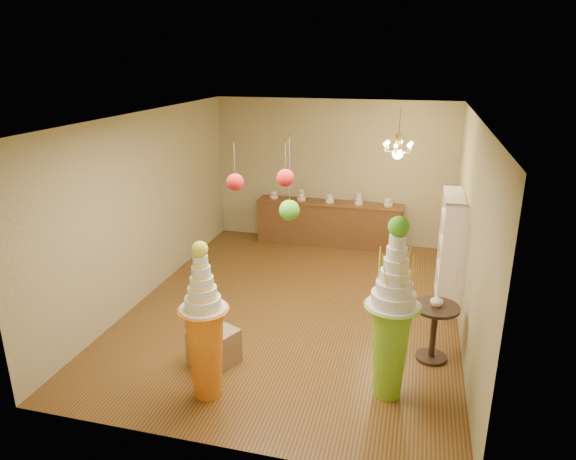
% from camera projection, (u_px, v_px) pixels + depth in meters
% --- Properties ---
extents(floor, '(6.50, 6.50, 0.00)m').
position_uv_depth(floor, '(296.00, 306.00, 8.25)').
color(floor, brown).
rests_on(floor, ground).
extents(ceiling, '(6.50, 6.50, 0.00)m').
position_uv_depth(ceiling, '(297.00, 116.00, 7.29)').
color(ceiling, silver).
rests_on(ceiling, ground).
extents(wall_back, '(5.00, 0.04, 3.00)m').
position_uv_depth(wall_back, '(332.00, 172.00, 10.75)').
color(wall_back, tan).
rests_on(wall_back, ground).
extents(wall_front, '(5.00, 0.04, 3.00)m').
position_uv_depth(wall_front, '(214.00, 317.00, 4.79)').
color(wall_front, tan).
rests_on(wall_front, ground).
extents(wall_left, '(0.04, 6.50, 3.00)m').
position_uv_depth(wall_left, '(147.00, 205.00, 8.36)').
color(wall_left, tan).
rests_on(wall_left, ground).
extents(wall_right, '(0.04, 6.50, 3.00)m').
position_uv_depth(wall_right, '(469.00, 230.00, 7.18)').
color(wall_right, tan).
rests_on(wall_right, ground).
extents(pedestal_green, '(0.78, 0.78, 2.21)m').
position_uv_depth(pedestal_green, '(391.00, 328.00, 5.82)').
color(pedestal_green, '#7ABF2A').
rests_on(pedestal_green, floor).
extents(pedestal_orange, '(0.63, 0.63, 1.93)m').
position_uv_depth(pedestal_orange, '(205.00, 339.00, 5.86)').
color(pedestal_orange, orange).
rests_on(pedestal_orange, floor).
extents(burlap_riser, '(0.68, 0.68, 0.47)m').
position_uv_depth(burlap_riser, '(214.00, 347.00, 6.64)').
color(burlap_riser, '#958251').
rests_on(burlap_riser, floor).
extents(sideboard, '(3.04, 0.54, 1.16)m').
position_uv_depth(sideboard, '(329.00, 223.00, 10.82)').
color(sideboard, brown).
rests_on(sideboard, floor).
extents(shelving_unit, '(0.33, 1.20, 1.80)m').
position_uv_depth(shelving_unit, '(451.00, 249.00, 8.14)').
color(shelving_unit, white).
rests_on(shelving_unit, floor).
extents(round_table, '(0.64, 0.64, 0.78)m').
position_uv_depth(round_table, '(434.00, 325.00, 6.65)').
color(round_table, black).
rests_on(round_table, floor).
extents(vase, '(0.21, 0.21, 0.17)m').
position_uv_depth(vase, '(437.00, 300.00, 6.54)').
color(vase, white).
rests_on(vase, round_table).
extents(pom_red_left, '(0.19, 0.19, 0.57)m').
position_uv_depth(pom_red_left, '(235.00, 182.00, 5.51)').
color(pom_red_left, '#3E362D').
rests_on(pom_red_left, ceiling).
extents(pom_green_mid, '(0.24, 0.24, 1.03)m').
position_uv_depth(pom_green_mid, '(289.00, 210.00, 6.01)').
color(pom_green_mid, '#3E362D').
rests_on(pom_green_mid, ceiling).
extents(pom_red_right, '(0.19, 0.19, 0.52)m').
position_uv_depth(pom_red_right, '(285.00, 178.00, 5.49)').
color(pom_red_right, '#3E362D').
rests_on(pom_red_right, ceiling).
extents(chandelier, '(0.70, 0.70, 0.85)m').
position_uv_depth(chandelier, '(398.00, 151.00, 8.60)').
color(chandelier, '#C09543').
rests_on(chandelier, ceiling).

